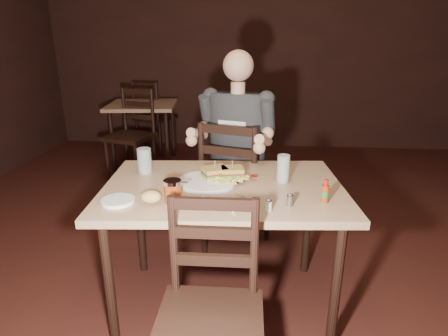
# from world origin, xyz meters

# --- Properties ---
(room_shell) EXTENTS (7.00, 7.00, 7.00)m
(room_shell) POSITION_xyz_m (0.00, 0.00, 1.40)
(room_shell) COLOR black
(room_shell) RESTS_ON ground
(main_table) EXTENTS (1.35, 0.95, 0.77)m
(main_table) POSITION_xyz_m (-0.21, -0.10, 0.70)
(main_table) COLOR tan
(main_table) RESTS_ON ground
(bg_table) EXTENTS (0.89, 0.89, 0.77)m
(bg_table) POSITION_xyz_m (-1.44, 2.50, 0.68)
(bg_table) COLOR tan
(bg_table) RESTS_ON ground
(chair_far) EXTENTS (0.59, 0.62, 1.00)m
(chair_far) POSITION_xyz_m (-0.17, 0.56, 0.50)
(chair_far) COLOR black
(chair_far) RESTS_ON ground
(chair_near) EXTENTS (0.43, 0.47, 0.92)m
(chair_near) POSITION_xyz_m (-0.21, -0.79, 0.46)
(chair_near) COLOR black
(chair_near) RESTS_ON ground
(bg_chair_far) EXTENTS (0.60, 0.62, 0.99)m
(bg_chair_far) POSITION_xyz_m (-1.44, 3.05, 0.49)
(bg_chair_far) COLOR black
(bg_chair_far) RESTS_ON ground
(bg_chair_near) EXTENTS (0.58, 0.61, 1.00)m
(bg_chair_near) POSITION_xyz_m (-1.44, 1.95, 0.50)
(bg_chair_near) COLOR black
(bg_chair_near) RESTS_ON ground
(diner) EXTENTS (0.64, 0.56, 0.94)m
(diner) POSITION_xyz_m (-0.18, 0.51, 0.98)
(diner) COLOR #303235
(diner) RESTS_ON chair_far
(dinner_plate) EXTENTS (0.33, 0.33, 0.02)m
(dinner_plate) POSITION_xyz_m (-0.30, -0.09, 0.78)
(dinner_plate) COLOR white
(dinner_plate) RESTS_ON main_table
(sandwich_left) EXTENTS (0.14, 0.12, 0.10)m
(sandwich_left) POSITION_xyz_m (-0.17, -0.03, 0.84)
(sandwich_left) COLOR tan
(sandwich_left) RESTS_ON dinner_plate
(sandwich_right) EXTENTS (0.16, 0.15, 0.11)m
(sandwich_right) POSITION_xyz_m (-0.27, -0.04, 0.84)
(sandwich_right) COLOR tan
(sandwich_right) RESTS_ON dinner_plate
(fries_pile) EXTENTS (0.25, 0.18, 0.04)m
(fries_pile) POSITION_xyz_m (-0.18, -0.08, 0.81)
(fries_pile) COLOR #CBBA62
(fries_pile) RESTS_ON dinner_plate
(ketchup_dollop) EXTENTS (0.04, 0.04, 0.01)m
(ketchup_dollop) POSITION_xyz_m (-0.05, -0.00, 0.79)
(ketchup_dollop) COLOR maroon
(ketchup_dollop) RESTS_ON dinner_plate
(glass_left) EXTENTS (0.09, 0.09, 0.15)m
(glass_left) POSITION_xyz_m (-0.69, 0.05, 0.84)
(glass_left) COLOR silver
(glass_left) RESTS_ON main_table
(glass_right) EXTENTS (0.07, 0.07, 0.15)m
(glass_right) POSITION_xyz_m (0.11, -0.02, 0.85)
(glass_right) COLOR silver
(glass_right) RESTS_ON main_table
(hot_sauce) EXTENTS (0.04, 0.04, 0.12)m
(hot_sauce) POSITION_xyz_m (0.29, -0.28, 0.83)
(hot_sauce) COLOR maroon
(hot_sauce) RESTS_ON main_table
(salt_shaker) EXTENTS (0.03, 0.03, 0.06)m
(salt_shaker) POSITION_xyz_m (0.02, -0.40, 0.80)
(salt_shaker) COLOR white
(salt_shaker) RESTS_ON main_table
(pepper_shaker) EXTENTS (0.03, 0.03, 0.06)m
(pepper_shaker) POSITION_xyz_m (0.12, -0.33, 0.80)
(pepper_shaker) COLOR #38332D
(pepper_shaker) RESTS_ON main_table
(syrup_dispenser) EXTENTS (0.09, 0.09, 0.11)m
(syrup_dispenser) POSITION_xyz_m (-0.44, -0.34, 0.83)
(syrup_dispenser) COLOR maroon
(syrup_dispenser) RESTS_ON main_table
(napkin) EXTENTS (0.17, 0.16, 0.00)m
(napkin) POSITION_xyz_m (-0.26, -0.34, 0.77)
(napkin) COLOR white
(napkin) RESTS_ON main_table
(knife) EXTENTS (0.11, 0.18, 0.00)m
(knife) POSITION_xyz_m (-0.08, -0.29, 0.78)
(knife) COLOR silver
(knife) RESTS_ON napkin
(fork) EXTENTS (0.01, 0.15, 0.00)m
(fork) POSITION_xyz_m (-0.14, -0.36, 0.78)
(fork) COLOR silver
(fork) RESTS_ON napkin
(side_plate) EXTENTS (0.17, 0.17, 0.01)m
(side_plate) POSITION_xyz_m (-0.70, -0.37, 0.78)
(side_plate) COLOR white
(side_plate) RESTS_ON main_table
(bread_roll) EXTENTS (0.10, 0.09, 0.06)m
(bread_roll) POSITION_xyz_m (-0.53, -0.38, 0.81)
(bread_roll) COLOR #D9B460
(bread_roll) RESTS_ON side_plate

